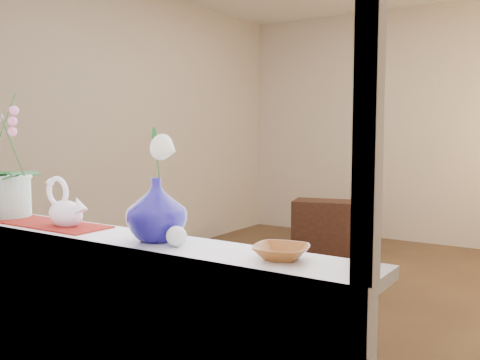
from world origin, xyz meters
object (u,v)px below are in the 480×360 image
object	(u,v)px
orchid_pot	(6,148)
paperweight	(176,236)
amber_dish	(281,253)
side_table	(329,227)
blue_vase	(156,205)
swan	(65,203)

from	to	relation	value
orchid_pot	paperweight	size ratio (longest dim) A/B	8.82
amber_dish	side_table	world-z (taller)	amber_dish
amber_dish	orchid_pot	bearing A→B (deg)	-179.97
amber_dish	blue_vase	bearing A→B (deg)	-179.41
blue_vase	swan	bearing A→B (deg)	-179.46
swan	blue_vase	world-z (taller)	blue_vase
orchid_pot	amber_dish	size ratio (longest dim) A/B	4.30
side_table	paperweight	bearing A→B (deg)	-89.37
side_table	swan	bearing A→B (deg)	-97.97
swan	blue_vase	bearing A→B (deg)	3.78
blue_vase	side_table	distance (m)	3.99
swan	side_table	bearing A→B (deg)	101.00
orchid_pot	side_table	bearing A→B (deg)	91.75
orchid_pot	swan	size ratio (longest dim) A/B	2.76
orchid_pot	amber_dish	xyz separation A→B (m)	(1.38, 0.00, -0.29)
blue_vase	paperweight	bearing A→B (deg)	-17.82
orchid_pot	paperweight	world-z (taller)	orchid_pot
blue_vase	side_table	world-z (taller)	blue_vase
paperweight	side_table	distance (m)	4.05
side_table	blue_vase	bearing A→B (deg)	-90.92
blue_vase	paperweight	size ratio (longest dim) A/B	3.64
orchid_pot	paperweight	xyz separation A→B (m)	(1.01, -0.04, -0.28)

